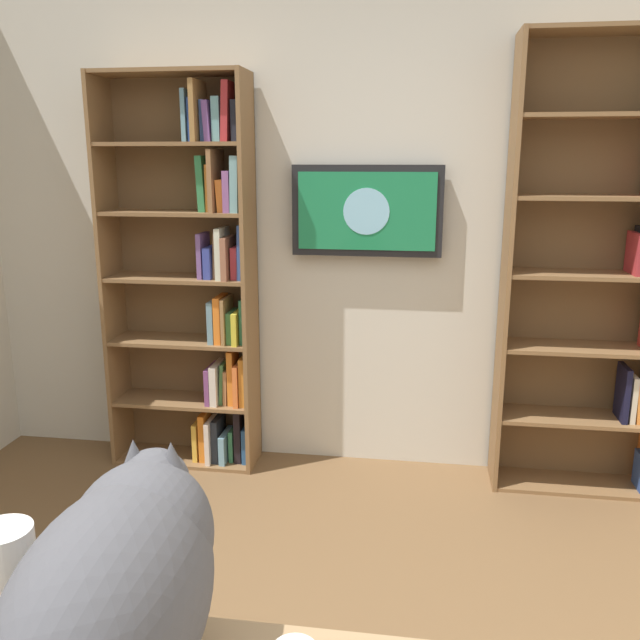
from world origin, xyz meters
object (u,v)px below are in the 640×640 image
object	(u,v)px
wall_mounted_tv	(367,211)
cat	(122,585)
bookshelf_left	(621,274)
bookshelf_right	(198,280)
paper_towel_roll	(9,592)

from	to	relation	value
wall_mounted_tv	cat	xyz separation A→B (m)	(0.20, 2.53, -0.44)
bookshelf_left	bookshelf_right	world-z (taller)	bookshelf_left
bookshelf_right	cat	xyz separation A→B (m)	(-0.69, 2.44, -0.07)
cat	bookshelf_left	bearing A→B (deg)	-120.68
paper_towel_roll	wall_mounted_tv	bearing A→B (deg)	-100.37
wall_mounted_tv	cat	world-z (taller)	wall_mounted_tv
bookshelf_left	cat	size ratio (longest dim) A/B	3.17
bookshelf_left	wall_mounted_tv	size ratio (longest dim) A/B	2.89
paper_towel_roll	bookshelf_left	bearing A→B (deg)	-125.37
bookshelf_left	paper_towel_roll	world-z (taller)	bookshelf_left
paper_towel_roll	bookshelf_right	bearing A→B (deg)	-79.60
bookshelf_left	paper_towel_roll	distance (m)	2.95
bookshelf_right	wall_mounted_tv	xyz separation A→B (m)	(-0.89, -0.09, 0.37)
bookshelf_left	wall_mounted_tv	bearing A→B (deg)	-3.83
cat	paper_towel_roll	distance (m)	0.27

